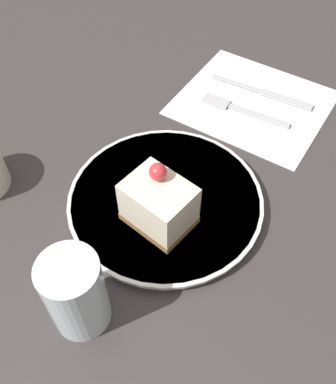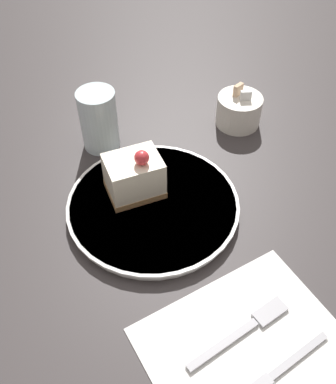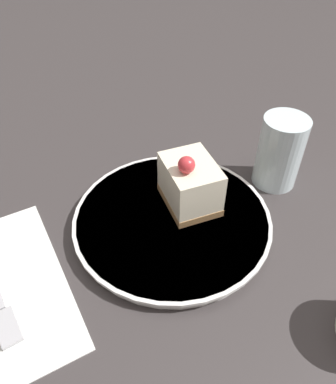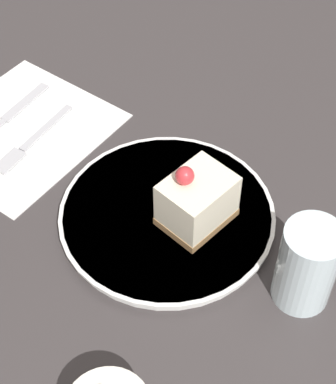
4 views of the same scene
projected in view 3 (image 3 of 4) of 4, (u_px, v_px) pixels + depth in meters
The scene contains 4 objects.
ground_plane at pixel (173, 212), 0.54m from camera, with size 4.00×4.00×0.00m, color #383333.
plate at pixel (172, 220), 0.51m from camera, with size 0.27×0.27×0.02m.
cake_slice at pixel (190, 184), 0.50m from camera, with size 0.07×0.09×0.09m.
drinking_glass at pixel (280, 152), 0.55m from camera, with size 0.07×0.07×0.11m.
Camera 3 is at (0.17, 0.33, 0.39)m, focal length 35.00 mm.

